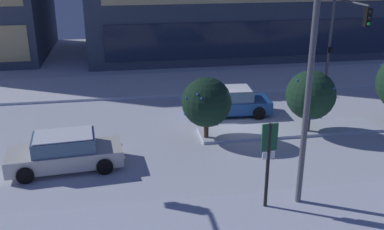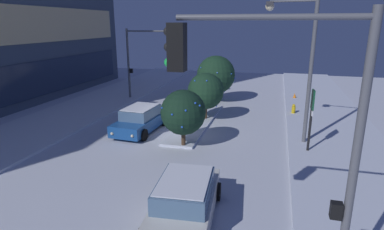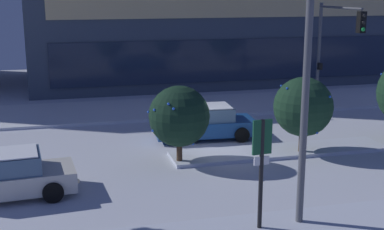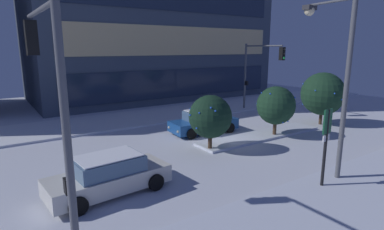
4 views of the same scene
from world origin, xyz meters
name	(u,v)px [view 4 (image 4 of 4)]	position (x,y,z in m)	size (l,w,h in m)	color
ground	(220,143)	(0.00, 0.00, 0.00)	(52.00, 52.00, 0.00)	silver
curb_strip_near	(371,201)	(0.00, -8.59, 0.07)	(52.00, 5.20, 0.14)	silver
curb_strip_far	(153,116)	(0.00, 8.59, 0.07)	(52.00, 5.20, 0.14)	silver
median_strip	(261,136)	(2.99, -0.36, 0.07)	(9.00, 1.80, 0.14)	silver
car_near	(109,175)	(-7.51, -2.59, 0.71)	(4.76, 2.33, 1.49)	silver
car_far	(204,122)	(0.59, 2.44, 0.71)	(4.59, 2.22, 1.49)	#19478C
traffic_light_corner_far_right	(260,66)	(8.27, 5.11, 4.00)	(0.32, 4.36, 5.81)	#565960
traffic_light_corner_near_left	(50,90)	(-9.72, -5.32, 4.42)	(0.32, 4.08, 6.52)	#565960
street_lamp_arched	(334,63)	(0.89, -6.11, 4.83)	(0.71, 2.53, 7.40)	#565960
parking_info_sign	(326,139)	(-0.44, -6.90, 2.05)	(0.55, 0.12, 3.19)	black
decorated_tree_median	(210,117)	(-1.29, -0.73, 1.88)	(2.37, 2.30, 3.03)	#473323
decorated_tree_left_of_median	(323,94)	(8.99, -0.45, 2.23)	(3.05, 3.10, 3.76)	#473323
decorated_tree_right_of_median	(276,105)	(3.73, -0.78, 1.97)	(2.36, 2.36, 3.16)	#473323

